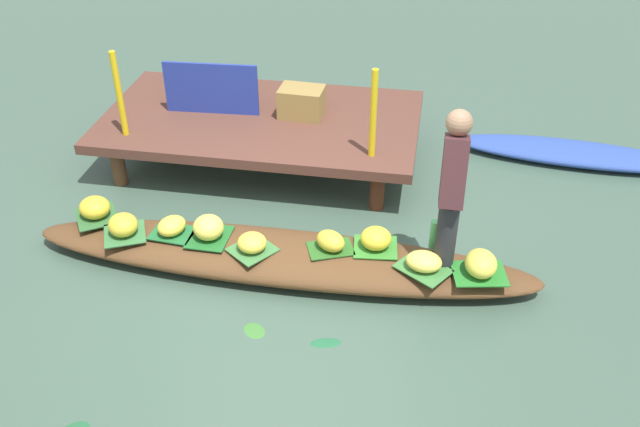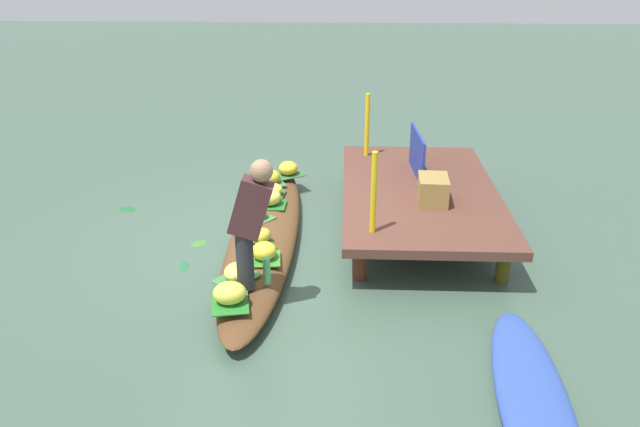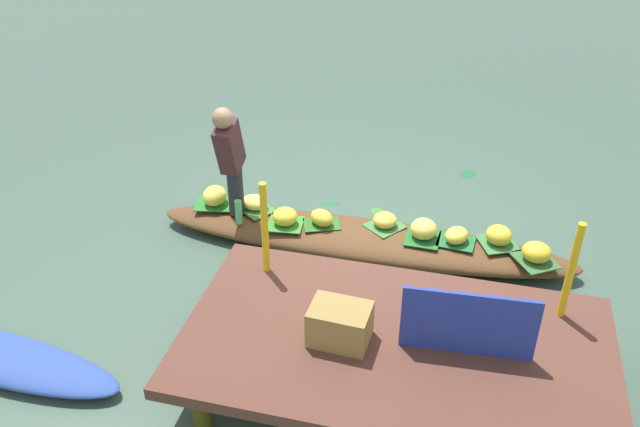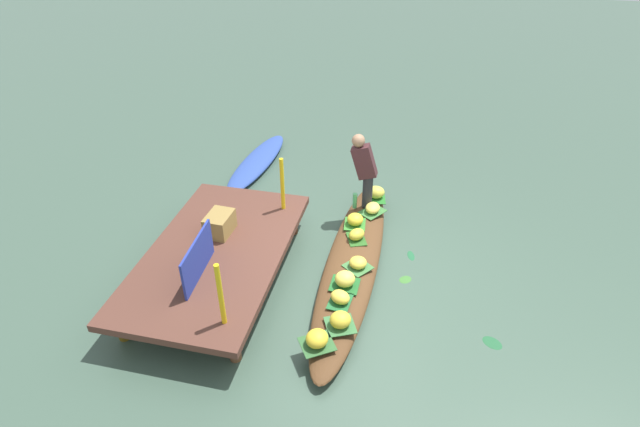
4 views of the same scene
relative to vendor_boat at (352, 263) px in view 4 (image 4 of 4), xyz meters
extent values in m
plane|color=#3D5647|center=(0.00, 0.00, -0.12)|extent=(40.00, 40.00, 0.00)
cube|color=brown|center=(-0.59, 1.78, 0.32)|extent=(3.20, 1.80, 0.10)
cylinder|color=brown|center=(-1.87, 1.06, 0.07)|extent=(0.14, 0.14, 0.40)
cylinder|color=#562A1A|center=(0.69, 1.06, 0.07)|extent=(0.14, 0.14, 0.40)
cylinder|color=brown|center=(-1.87, 2.50, 0.07)|extent=(0.14, 0.14, 0.40)
cylinder|color=#464312|center=(0.69, 2.50, 0.07)|extent=(0.14, 0.14, 0.40)
ellipsoid|color=brown|center=(0.00, 0.00, 0.00)|extent=(4.27, 0.73, 0.25)
ellipsoid|color=#2F4B9E|center=(2.62, 2.30, -0.04)|extent=(2.45, 0.72, 0.17)
cube|color=#306030|center=(-1.66, 0.13, 0.13)|extent=(0.48, 0.50, 0.01)
ellipsoid|color=yellow|center=(-1.66, 0.13, 0.22)|extent=(0.33, 0.32, 0.18)
cube|color=#2A6021|center=(0.41, 0.01, 0.13)|extent=(0.43, 0.37, 0.01)
ellipsoid|color=gold|center=(0.41, 0.01, 0.21)|extent=(0.32, 0.31, 0.16)
cube|color=#3C7638|center=(1.17, -0.12, 0.13)|extent=(0.49, 0.46, 0.01)
ellipsoid|color=#F9DA58|center=(1.17, -0.12, 0.20)|extent=(0.31, 0.25, 0.15)
cube|color=#3C753B|center=(-0.21, -0.11, 0.13)|extent=(0.45, 0.45, 0.01)
ellipsoid|color=yellow|center=(-0.21, -0.11, 0.20)|extent=(0.33, 0.34, 0.15)
cube|color=#367F2C|center=(0.77, 0.10, 0.13)|extent=(0.38, 0.35, 0.01)
ellipsoid|color=yellow|center=(0.77, 0.10, 0.22)|extent=(0.26, 0.25, 0.18)
cube|color=#376F3B|center=(-1.32, -0.08, 0.13)|extent=(0.45, 0.45, 0.01)
ellipsoid|color=gold|center=(-1.32, -0.08, 0.22)|extent=(0.35, 0.35, 0.19)
cube|color=#206430|center=(-0.93, 0.00, 0.13)|extent=(0.38, 0.30, 0.01)
ellipsoid|color=yellow|center=(-0.93, 0.00, 0.20)|extent=(0.30, 0.32, 0.15)
cube|color=#1F6027|center=(-0.61, 0.00, 0.13)|extent=(0.34, 0.38, 0.01)
ellipsoid|color=#F0DB53|center=(-0.61, 0.00, 0.23)|extent=(0.34, 0.35, 0.20)
cube|color=#257427|center=(1.60, -0.10, 0.13)|extent=(0.46, 0.39, 0.01)
ellipsoid|color=#E7D949|center=(1.60, -0.10, 0.23)|extent=(0.29, 0.33, 0.20)
cylinder|color=#28282D|center=(1.32, 0.00, 0.40)|extent=(0.16, 0.16, 0.55)
cube|color=#452427|center=(1.32, 0.08, 0.92)|extent=(0.18, 0.42, 0.58)
sphere|color=#9E7556|center=(1.32, 0.18, 1.27)|extent=(0.20, 0.20, 0.20)
cylinder|color=#53B96A|center=(1.23, 0.18, 0.25)|extent=(0.07, 0.07, 0.26)
cube|color=#233596|center=(-1.09, 1.78, 0.64)|extent=(0.96, 0.09, 0.53)
cylinder|color=yellow|center=(-1.79, 1.18, 0.79)|extent=(0.06, 0.06, 0.84)
cylinder|color=yellow|center=(0.61, 1.18, 0.79)|extent=(0.06, 0.06, 0.84)
cube|color=olive|center=(-0.18, 1.87, 0.52)|extent=(0.46, 0.34, 0.30)
ellipsoid|color=#205F37|center=(0.51, -0.80, -0.12)|extent=(0.25, 0.15, 0.01)
ellipsoid|color=#3B742F|center=(-0.04, -0.76, -0.12)|extent=(0.24, 0.24, 0.01)
ellipsoid|color=#215B33|center=(-0.96, -1.89, -0.12)|extent=(0.29, 0.31, 0.01)
camera|label=1|loc=(1.12, -4.50, 3.60)|focal=39.56mm
camera|label=2|loc=(6.32, 0.89, 3.10)|focal=35.31mm
camera|label=3|loc=(-0.95, 5.51, 3.81)|focal=37.55mm
camera|label=4|loc=(-5.56, -0.80, 4.67)|focal=28.76mm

